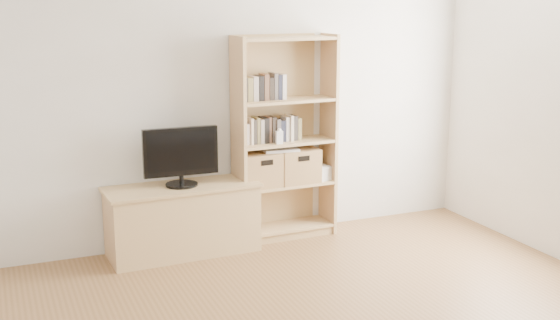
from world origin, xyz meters
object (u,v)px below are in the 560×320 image
tv_stand (183,221)px  laptop (280,149)px  baby_monitor (279,137)px  basket_left (260,169)px  bookshelf (285,138)px  basket_right (296,165)px  television (181,157)px

tv_stand → laptop: laptop is taller
baby_monitor → basket_left: bearing=150.4°
baby_monitor → laptop: size_ratio=0.36×
bookshelf → baby_monitor: (-0.10, -0.10, 0.04)m
basket_left → basket_right: 0.35m
television → basket_left: (0.72, 0.06, -0.18)m
bookshelf → basket_left: bookshelf is taller
tv_stand → basket_right: basket_right is taller
basket_left → basket_right: (0.35, 0.01, 0.00)m
baby_monitor → basket_left: size_ratio=0.31×
basket_right → laptop: laptop is taller
tv_stand → baby_monitor: 1.09m
tv_stand → television: (0.00, 0.00, 0.55)m
laptop → basket_right: bearing=10.9°
laptop → baby_monitor: bearing=-109.8°
bookshelf → baby_monitor: 0.15m
television → laptop: television is taller
tv_stand → basket_right: (1.07, 0.07, 0.37)m
television → basket_right: 1.09m
bookshelf → laptop: (-0.05, -0.01, -0.09)m
basket_left → laptop: laptop is taller
basket_left → laptop: size_ratio=1.18×
basket_right → bookshelf: bearing=176.9°
basket_left → bookshelf: bearing=0.3°
bookshelf → basket_left: size_ratio=4.98×
basket_left → laptop: bearing=-3.3°
basket_left → laptop: (0.19, -0.00, 0.16)m
bookshelf → basket_left: bearing=-178.8°
basket_left → baby_monitor: bearing=-35.0°
tv_stand → bookshelf: bookshelf is taller
tv_stand → baby_monitor: baby_monitor is taller
basket_right → tv_stand: bearing=-178.7°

